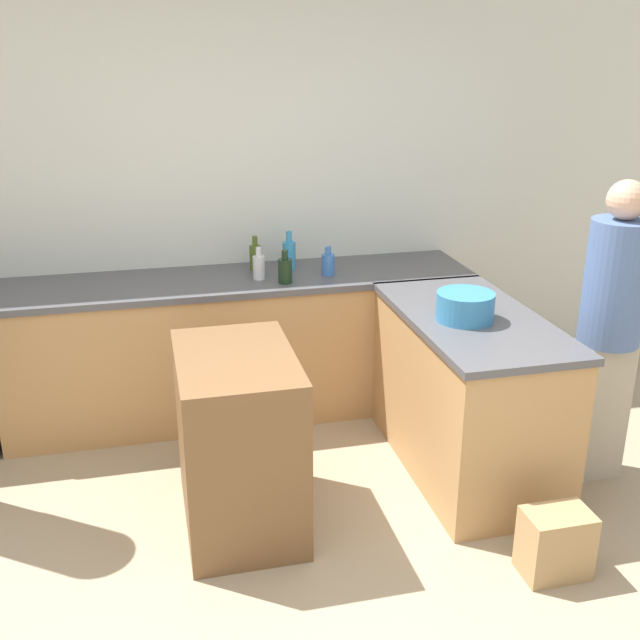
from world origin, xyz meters
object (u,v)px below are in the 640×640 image
at_px(mixing_bowl, 465,306).
at_px(paper_bag, 555,543).
at_px(island_table, 239,441).
at_px(wine_bottle_dark, 285,270).
at_px(dish_soap_bottle, 289,254).
at_px(vinegar_bottle_clear, 259,267).
at_px(olive_oil_bottle, 255,257).
at_px(person_at_peninsula, 610,323).
at_px(water_bottle_blue, 328,264).

height_order(mixing_bowl, paper_bag, mixing_bowl).
bearing_deg(island_table, paper_bag, -29.27).
height_order(island_table, wine_bottle_dark, wine_bottle_dark).
bearing_deg(dish_soap_bottle, vinegar_bottle_clear, -142.72).
xyz_separation_m(island_table, paper_bag, (1.32, -0.74, -0.29)).
bearing_deg(mixing_bowl, paper_bag, -84.17).
bearing_deg(mixing_bowl, dish_soap_bottle, 121.71).
bearing_deg(olive_oil_bottle, person_at_peninsula, -39.48).
distance_m(island_table, olive_oil_bottle, 1.48).
distance_m(dish_soap_bottle, person_at_peninsula, 1.96).
bearing_deg(olive_oil_bottle, wine_bottle_dark, -67.22).
bearing_deg(paper_bag, dish_soap_bottle, 111.24).
distance_m(olive_oil_bottle, person_at_peninsula, 2.14).
relative_size(island_table, dish_soap_bottle, 3.63).
xyz_separation_m(dish_soap_bottle, person_at_peninsula, (1.44, -1.33, -0.11)).
relative_size(water_bottle_blue, paper_bag, 0.57).
xyz_separation_m(water_bottle_blue, paper_bag, (0.59, -1.87, -0.82)).
bearing_deg(island_table, olive_oil_bottle, 77.12).
distance_m(island_table, person_at_peninsula, 2.01).
bearing_deg(water_bottle_blue, mixing_bowl, -62.79).
bearing_deg(olive_oil_bottle, dish_soap_bottle, -7.75).
bearing_deg(person_at_peninsula, vinegar_bottle_clear, 145.03).
xyz_separation_m(dish_soap_bottle, paper_bag, (0.80, -2.05, -0.85)).
bearing_deg(mixing_bowl, water_bottle_blue, 117.21).
height_order(mixing_bowl, person_at_peninsula, person_at_peninsula).
relative_size(mixing_bowl, person_at_peninsula, 0.18).
distance_m(wine_bottle_dark, vinegar_bottle_clear, 0.18).
bearing_deg(vinegar_bottle_clear, paper_bag, -61.53).
bearing_deg(person_at_peninsula, wine_bottle_dark, 145.43).
distance_m(water_bottle_blue, olive_oil_bottle, 0.47).
xyz_separation_m(wine_bottle_dark, person_at_peninsula, (1.52, -1.05, -0.09)).
distance_m(mixing_bowl, water_bottle_blue, 1.08).
relative_size(island_table, mixing_bowl, 2.98).
distance_m(island_table, wine_bottle_dark, 1.24).
bearing_deg(vinegar_bottle_clear, island_table, -104.59).
distance_m(island_table, mixing_bowl, 1.35).
height_order(mixing_bowl, wine_bottle_dark, wine_bottle_dark).
height_order(wine_bottle_dark, vinegar_bottle_clear, wine_bottle_dark).
bearing_deg(dish_soap_bottle, island_table, -111.63).
relative_size(wine_bottle_dark, person_at_peninsula, 0.12).
xyz_separation_m(water_bottle_blue, wine_bottle_dark, (-0.29, -0.10, 0.01)).
relative_size(mixing_bowl, water_bottle_blue, 1.67).
bearing_deg(olive_oil_bottle, island_table, -102.88).
xyz_separation_m(wine_bottle_dark, olive_oil_bottle, (-0.13, 0.31, 0.01)).
distance_m(island_table, water_bottle_blue, 1.45).
bearing_deg(paper_bag, water_bottle_blue, 107.40).
bearing_deg(vinegar_bottle_clear, dish_soap_bottle, 37.28).
xyz_separation_m(dish_soap_bottle, wine_bottle_dark, (-0.08, -0.28, -0.02)).
bearing_deg(vinegar_bottle_clear, person_at_peninsula, -34.97).
height_order(mixing_bowl, dish_soap_bottle, dish_soap_bottle).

